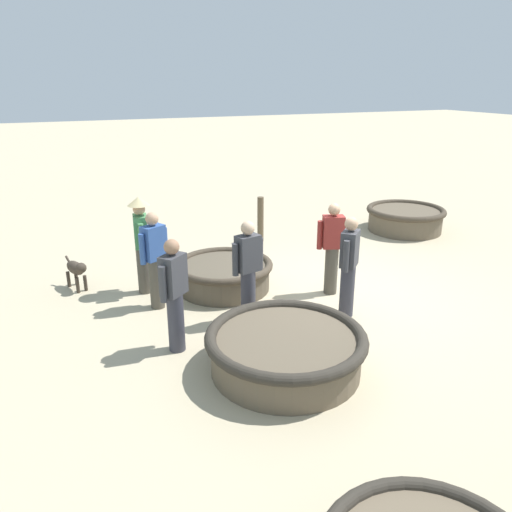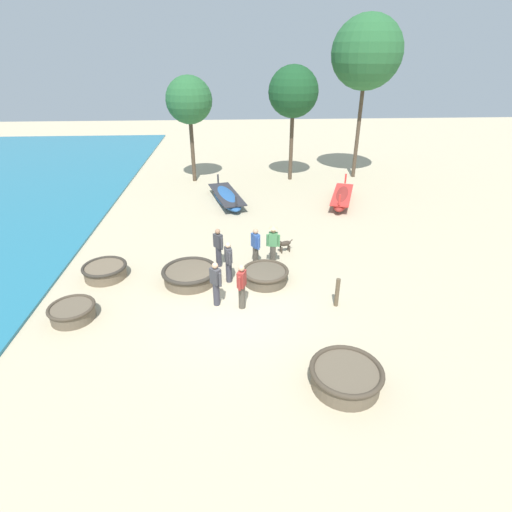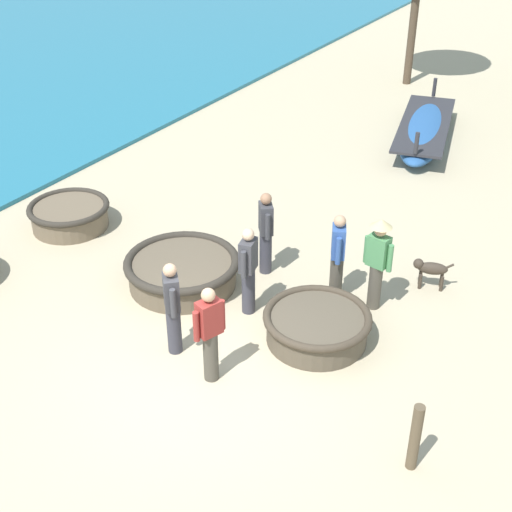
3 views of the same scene
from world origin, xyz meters
The scene contains 12 objects.
ground_plane centered at (0.00, 0.00, 0.00)m, with size 80.00×80.00×0.00m, color #BCAD8C.
coracle_beside_post centered at (1.08, 1.57, 0.27)m, with size 1.70×1.70×0.50m.
coracle_weathered centered at (2.67, -3.62, 0.31)m, with size 1.85×1.85×0.57m.
coracle_far_right centered at (-1.65, 1.75, 0.29)m, with size 2.02×2.02×0.53m.
fisherman_standing_left centered at (-0.63, 2.87, 0.84)m, with size 0.39×0.43×1.57m.
fisherman_by_coracle centered at (0.19, -0.03, 0.84)m, with size 0.32×0.50×1.57m.
fisherman_standing_right centered at (0.79, 2.81, 0.84)m, with size 0.35×0.48×1.57m.
fisherman_with_hat centered at (-0.64, 0.20, 0.84)m, with size 0.39×0.41×1.57m.
fisherman_crouching centered at (1.47, 2.87, 0.96)m, with size 0.52×0.36×1.67m.
fisherman_hauling centered at (-0.24, 1.66, 0.84)m, with size 0.29×0.52×1.57m.
dog centered at (2.05, 3.92, 0.37)m, with size 0.66×0.36×0.55m.
mooring_post_mid_beach centered at (3.29, -0.10, 0.51)m, with size 0.14×0.14×1.01m, color brown.
Camera 1 is at (-6.51, 4.25, 3.47)m, focal length 35.00 mm.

